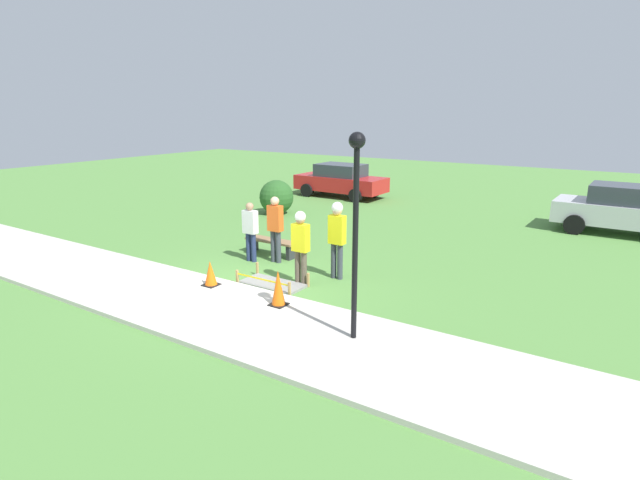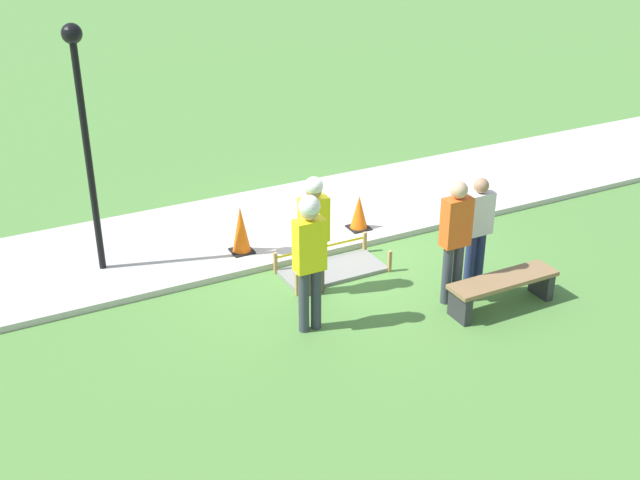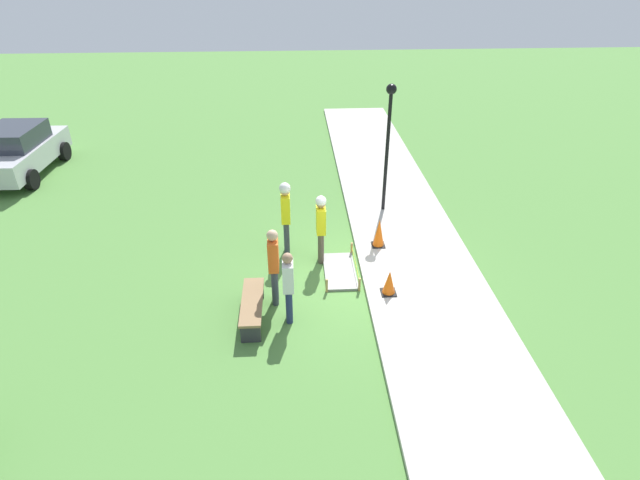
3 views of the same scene
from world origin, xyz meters
The scene contains 14 objects.
ground_plane centered at (0.00, 0.00, 0.00)m, with size 60.00×60.00×0.00m, color #51843D.
sidewalk centered at (0.00, -1.42, 0.05)m, with size 28.00×2.84×0.10m.
wet_concrete_patch centered at (0.32, 0.51, 0.04)m, with size 1.61×0.79×0.34m.
traffic_cone_near_patch centered at (-0.71, -0.49, 0.39)m, with size 0.34×0.34×0.59m.
traffic_cone_far_patch centered at (1.35, -0.59, 0.48)m, with size 0.34×0.34×0.76m.
park_bench centered at (-1.29, 2.50, 0.32)m, with size 1.63×0.44×0.46m.
worker_supervisor centered at (1.34, 1.78, 1.18)m, with size 0.40×0.28×1.93m.
worker_assistant centered at (0.85, 0.93, 1.07)m, with size 0.40×0.26×1.79m.
bystander_in_orange_shirt centered at (-0.76, 2.03, 1.04)m, with size 0.40×0.24×1.82m.
bystander_in_gray_shirt centered at (-1.38, 1.73, 0.93)m, with size 0.40×0.22×1.65m.
lamppost_near centered at (3.41, -1.06, 2.50)m, with size 0.28×0.28×3.63m.
parked_car_silver centered at (6.98, 10.85, 0.84)m, with size 4.19×2.12×1.65m.
parked_car_red centered at (-4.63, 11.99, 0.79)m, with size 4.36×2.04×1.56m.
shrub_rounded_near centered at (-4.73, 7.17, 0.68)m, with size 1.36×1.36×1.36m.
Camera 1 is at (7.41, -8.29, 4.10)m, focal length 28.00 mm.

